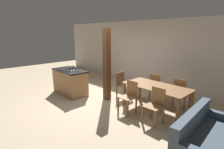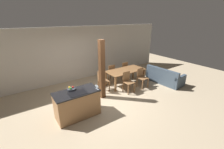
{
  "view_description": "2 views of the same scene",
  "coord_description": "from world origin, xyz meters",
  "px_view_note": "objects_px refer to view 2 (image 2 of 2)",
  "views": [
    {
      "loc": [
        4.4,
        -3.37,
        2.21
      ],
      "look_at": [
        0.6,
        0.2,
        0.95
      ],
      "focal_mm": 28.0,
      "sensor_mm": 36.0,
      "label": 1
    },
    {
      "loc": [
        -2.59,
        -4.4,
        3.09
      ],
      "look_at": [
        0.6,
        0.2,
        0.95
      ],
      "focal_mm": 24.0,
      "sensor_mm": 36.0,
      "label": 2
    }
  ],
  "objects_px": {
    "kitchen_island": "(77,104)",
    "dining_chair_head_end": "(102,81)",
    "timber_post": "(102,70)",
    "wine_glass_middle": "(96,85)",
    "dining_table": "(126,72)",
    "wine_glass_near": "(98,86)",
    "dining_chair_near_left": "(128,81)",
    "dining_chair_near_right": "(142,77)",
    "couch": "(164,77)",
    "fruit_bowl": "(71,89)",
    "dining_chair_far_right": "(123,69)",
    "dining_chair_far_left": "(110,73)"
  },
  "relations": [
    {
      "from": "timber_post",
      "to": "dining_chair_far_left",
      "type": "bearing_deg",
      "value": 44.39
    },
    {
      "from": "couch",
      "to": "dining_table",
      "type": "bearing_deg",
      "value": 56.19
    },
    {
      "from": "kitchen_island",
      "to": "dining_chair_near_right",
      "type": "distance_m",
      "value": 3.37
    },
    {
      "from": "fruit_bowl",
      "to": "wine_glass_near",
      "type": "distance_m",
      "value": 0.86
    },
    {
      "from": "dining_chair_near_left",
      "to": "couch",
      "type": "relative_size",
      "value": 0.5
    },
    {
      "from": "dining_chair_near_left",
      "to": "dining_table",
      "type": "bearing_deg",
      "value": 58.17
    },
    {
      "from": "dining_chair_far_left",
      "to": "dining_chair_far_right",
      "type": "xyz_separation_m",
      "value": [
        0.85,
        0.0,
        0.0
      ]
    },
    {
      "from": "kitchen_island",
      "to": "fruit_bowl",
      "type": "height_order",
      "value": "fruit_bowl"
    },
    {
      "from": "dining_table",
      "to": "dining_chair_far_right",
      "type": "height_order",
      "value": "dining_chair_far_right"
    },
    {
      "from": "dining_chair_near_right",
      "to": "dining_chair_head_end",
      "type": "xyz_separation_m",
      "value": [
        -1.73,
        0.68,
        0.0
      ]
    },
    {
      "from": "wine_glass_middle",
      "to": "dining_chair_head_end",
      "type": "xyz_separation_m",
      "value": [
        0.99,
        1.27,
        -0.54
      ]
    },
    {
      "from": "wine_glass_near",
      "to": "timber_post",
      "type": "xyz_separation_m",
      "value": [
        0.7,
        0.9,
        0.14
      ]
    },
    {
      "from": "dining_chair_head_end",
      "to": "dining_chair_near_right",
      "type": "bearing_deg",
      "value": -111.46
    },
    {
      "from": "wine_glass_middle",
      "to": "dining_chair_far_left",
      "type": "height_order",
      "value": "wine_glass_middle"
    },
    {
      "from": "kitchen_island",
      "to": "wine_glass_middle",
      "type": "bearing_deg",
      "value": -16.15
    },
    {
      "from": "dining_chair_head_end",
      "to": "timber_post",
      "type": "distance_m",
      "value": 0.88
    },
    {
      "from": "fruit_bowl",
      "to": "dining_table",
      "type": "height_order",
      "value": "fruit_bowl"
    },
    {
      "from": "dining_table",
      "to": "dining_chair_head_end",
      "type": "relative_size",
      "value": 2.08
    },
    {
      "from": "fruit_bowl",
      "to": "dining_chair_near_right",
      "type": "bearing_deg",
      "value": 3.58
    },
    {
      "from": "dining_chair_near_left",
      "to": "dining_chair_far_right",
      "type": "distance_m",
      "value": 1.6
    },
    {
      "from": "fruit_bowl",
      "to": "wine_glass_middle",
      "type": "xyz_separation_m",
      "value": [
        0.71,
        -0.37,
        0.08
      ]
    },
    {
      "from": "dining_chair_head_end",
      "to": "wine_glass_middle",
      "type": "bearing_deg",
      "value": 142.12
    },
    {
      "from": "kitchen_island",
      "to": "dining_chair_head_end",
      "type": "distance_m",
      "value": 1.95
    },
    {
      "from": "dining_table",
      "to": "dining_chair_near_left",
      "type": "bearing_deg",
      "value": -121.83
    },
    {
      "from": "dining_chair_near_left",
      "to": "timber_post",
      "type": "height_order",
      "value": "timber_post"
    },
    {
      "from": "wine_glass_middle",
      "to": "timber_post",
      "type": "distance_m",
      "value": 1.08
    },
    {
      "from": "dining_chair_head_end",
      "to": "timber_post",
      "type": "relative_size",
      "value": 0.38
    },
    {
      "from": "dining_chair_near_left",
      "to": "dining_chair_near_right",
      "type": "distance_m",
      "value": 0.85
    },
    {
      "from": "dining_chair_near_left",
      "to": "dining_chair_far_right",
      "type": "bearing_deg",
      "value": 58.17
    },
    {
      "from": "dining_chair_near_left",
      "to": "timber_post",
      "type": "xyz_separation_m",
      "value": [
        -1.17,
        0.22,
        0.69
      ]
    },
    {
      "from": "wine_glass_middle",
      "to": "dining_chair_head_end",
      "type": "relative_size",
      "value": 0.17
    },
    {
      "from": "dining_chair_near_right",
      "to": "couch",
      "type": "bearing_deg",
      "value": -12.74
    },
    {
      "from": "dining_chair_far_right",
      "to": "kitchen_island",
      "type": "bearing_deg",
      "value": 27.85
    },
    {
      "from": "kitchen_island",
      "to": "dining_chair_head_end",
      "type": "height_order",
      "value": "kitchen_island"
    },
    {
      "from": "wine_glass_middle",
      "to": "timber_post",
      "type": "bearing_deg",
      "value": 48.84
    },
    {
      "from": "dining_chair_far_right",
      "to": "dining_table",
      "type": "bearing_deg",
      "value": 58.17
    },
    {
      "from": "dining_chair_far_left",
      "to": "dining_chair_far_right",
      "type": "distance_m",
      "value": 0.85
    },
    {
      "from": "dining_chair_near_right",
      "to": "couch",
      "type": "height_order",
      "value": "dining_chair_near_right"
    },
    {
      "from": "dining_chair_near_left",
      "to": "dining_chair_near_right",
      "type": "xyz_separation_m",
      "value": [
        0.85,
        0.0,
        0.0
      ]
    },
    {
      "from": "wine_glass_middle",
      "to": "couch",
      "type": "height_order",
      "value": "wine_glass_middle"
    },
    {
      "from": "kitchen_island",
      "to": "timber_post",
      "type": "relative_size",
      "value": 0.6
    },
    {
      "from": "kitchen_island",
      "to": "wine_glass_middle",
      "type": "height_order",
      "value": "wine_glass_middle"
    },
    {
      "from": "wine_glass_middle",
      "to": "dining_table",
      "type": "relative_size",
      "value": 0.08
    },
    {
      "from": "wine_glass_near",
      "to": "wine_glass_middle",
      "type": "distance_m",
      "value": 0.09
    },
    {
      "from": "dining_chair_near_right",
      "to": "kitchen_island",
      "type": "bearing_deg",
      "value": -173.06
    },
    {
      "from": "dining_chair_near_right",
      "to": "timber_post",
      "type": "bearing_deg",
      "value": 173.86
    },
    {
      "from": "couch",
      "to": "dining_chair_near_right",
      "type": "bearing_deg",
      "value": 72.81
    },
    {
      "from": "dining_chair_far_left",
      "to": "couch",
      "type": "xyz_separation_m",
      "value": [
        2.16,
        -1.66,
        -0.21
      ]
    },
    {
      "from": "kitchen_island",
      "to": "wine_glass_near",
      "type": "xyz_separation_m",
      "value": [
        0.63,
        -0.28,
        0.57
      ]
    },
    {
      "from": "dining_table",
      "to": "dining_chair_far_left",
      "type": "relative_size",
      "value": 2.08
    }
  ]
}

